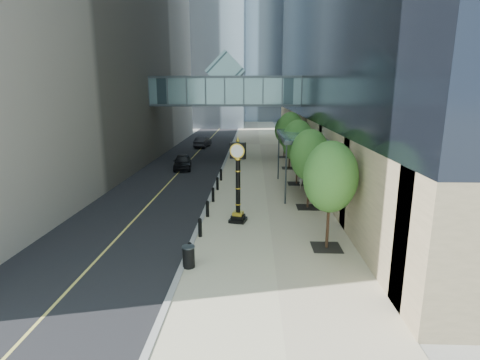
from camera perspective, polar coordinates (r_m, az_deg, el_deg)
name	(u,v)px	position (r m, az deg, el deg)	size (l,w,h in m)	color
ground	(252,277)	(15.81, 1.79, -14.59)	(320.00, 320.00, 0.00)	gray
road	(205,144)	(54.94, -5.36, 5.43)	(8.00, 180.00, 0.02)	black
sidewalk	(260,144)	(54.50, 3.05, 5.43)	(8.00, 180.00, 0.06)	#BAB08F
curb	(232,144)	(54.57, -1.17, 5.46)	(0.25, 180.00, 0.07)	gray
distant_tower_c	(236,15)	(136.46, -0.59, 23.80)	(22.00, 22.00, 65.00)	#ADC4DA
skywalk	(226,89)	(42.10, -2.15, 13.65)	(17.00, 4.20, 5.80)	slate
entrance_canopy	(300,136)	(28.38, 9.08, 6.60)	(3.00, 8.00, 4.38)	#383F44
bollard_row	(210,202)	(24.14, -4.53, -3.36)	(0.20, 16.20, 0.90)	black
street_trees	(298,142)	(30.03, 8.91, 5.72)	(2.68, 28.40, 5.50)	black
street_clock	(238,187)	(21.25, -0.31, -1.04)	(1.09, 1.09, 4.81)	black
trash_bin	(189,257)	(16.44, -7.83, -11.60)	(0.52, 0.52, 0.90)	black
pedestrian	(303,177)	(29.43, 9.55, 0.45)	(0.66, 0.44, 1.82)	#BAB2AA
car_near	(182,162)	(37.15, -8.77, 2.74)	(1.68, 4.17, 1.42)	black
car_far	(203,142)	(52.09, -5.71, 5.79)	(1.49, 4.26, 1.40)	black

